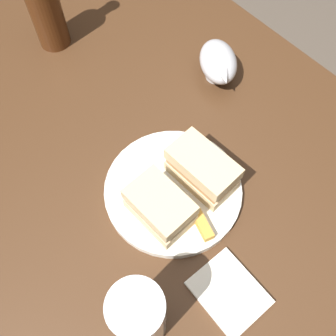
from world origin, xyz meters
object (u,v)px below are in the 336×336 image
(pint_glass, at_px, (140,317))
(gravy_boat, at_px, (218,62))
(cider_bottle, at_px, (44,4))
(plate, at_px, (173,190))
(sandwich_half_left, at_px, (160,207))
(sandwich_half_right, at_px, (202,169))
(napkin, at_px, (229,292))

(pint_glass, distance_m, gravy_boat, 0.51)
(cider_bottle, bearing_deg, plate, 175.08)
(sandwich_half_left, bearing_deg, sandwich_half_right, -86.42)
(plate, xyz_separation_m, pint_glass, (-0.14, 0.18, 0.06))
(gravy_boat, relative_size, napkin, 1.22)
(sandwich_half_right, relative_size, gravy_boat, 0.92)
(sandwich_half_left, relative_size, pint_glass, 0.70)
(napkin, bearing_deg, gravy_boat, -40.78)
(plate, xyz_separation_m, cider_bottle, (0.45, -0.04, 0.09))
(plate, bearing_deg, sandwich_half_right, -108.63)
(cider_bottle, height_order, napkin, cider_bottle)
(plate, distance_m, pint_glass, 0.23)
(sandwich_half_right, relative_size, cider_bottle, 0.49)
(napkin, bearing_deg, pint_glass, 68.84)
(sandwich_half_left, distance_m, cider_bottle, 0.49)
(plate, height_order, cider_bottle, cider_bottle)
(sandwich_half_left, relative_size, napkin, 1.00)
(plate, distance_m, gravy_boat, 0.29)
(pint_glass, relative_size, cider_bottle, 0.63)
(plate, height_order, sandwich_half_left, sandwich_half_left)
(plate, distance_m, cider_bottle, 0.46)
(sandwich_half_left, distance_m, napkin, 0.17)
(pint_glass, height_order, napkin, pint_glass)
(plate, relative_size, cider_bottle, 0.95)
(plate, xyz_separation_m, sandwich_half_right, (-0.02, -0.05, 0.04))
(napkin, bearing_deg, sandwich_half_right, -29.19)
(pint_glass, height_order, gravy_boat, pint_glass)
(plate, distance_m, sandwich_half_right, 0.07)
(gravy_boat, bearing_deg, cider_bottle, 33.66)
(plate, xyz_separation_m, napkin, (-0.19, 0.05, -0.00))
(sandwich_half_right, xyz_separation_m, gravy_boat, (0.16, -0.19, -0.01))
(plate, bearing_deg, napkin, 166.35)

